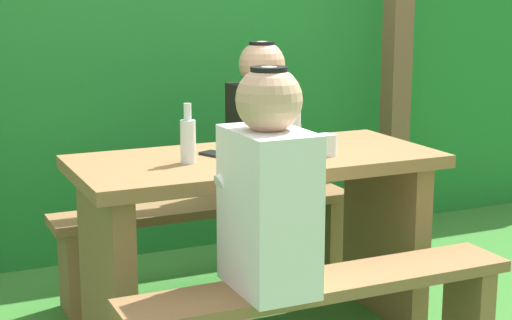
{
  "coord_description": "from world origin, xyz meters",
  "views": [
    {
      "loc": [
        -1.28,
        -2.79,
        1.38
      ],
      "look_at": [
        0.0,
        0.0,
        0.72
      ],
      "focal_mm": 57.26,
      "sensor_mm": 36.0,
      "label": 1
    }
  ],
  "objects_px": {
    "bench_near": "(322,312)",
    "person_black_coat": "(262,127)",
    "picnic_table": "(256,215)",
    "drinking_glass": "(327,145)",
    "person_white_shirt": "(268,188)",
    "bench_far": "(207,228)",
    "bottle_left": "(293,126)",
    "bottle_right": "(188,139)",
    "cell_phone": "(218,154)"
  },
  "relations": [
    {
      "from": "cell_phone",
      "to": "drinking_glass",
      "type": "bearing_deg",
      "value": -47.04
    },
    {
      "from": "bottle_right",
      "to": "person_white_shirt",
      "type": "bearing_deg",
      "value": -80.66
    },
    {
      "from": "person_black_coat",
      "to": "bottle_right",
      "type": "distance_m",
      "value": 0.8
    },
    {
      "from": "picnic_table",
      "to": "person_black_coat",
      "type": "bearing_deg",
      "value": 62.76
    },
    {
      "from": "bench_near",
      "to": "person_white_shirt",
      "type": "height_order",
      "value": "person_white_shirt"
    },
    {
      "from": "person_black_coat",
      "to": "bottle_left",
      "type": "height_order",
      "value": "person_black_coat"
    },
    {
      "from": "bottle_left",
      "to": "bottle_right",
      "type": "bearing_deg",
      "value": -168.99
    },
    {
      "from": "bench_near",
      "to": "bottle_right",
      "type": "bearing_deg",
      "value": 119.19
    },
    {
      "from": "bench_far",
      "to": "bottle_left",
      "type": "height_order",
      "value": "bottle_left"
    },
    {
      "from": "person_white_shirt",
      "to": "bench_near",
      "type": "bearing_deg",
      "value": -0.94
    },
    {
      "from": "drinking_glass",
      "to": "bench_near",
      "type": "bearing_deg",
      "value": -120.4
    },
    {
      "from": "picnic_table",
      "to": "bench_far",
      "type": "relative_size",
      "value": 1.0
    },
    {
      "from": "person_black_coat",
      "to": "drinking_glass",
      "type": "relative_size",
      "value": 8.63
    },
    {
      "from": "person_black_coat",
      "to": "bottle_right",
      "type": "bearing_deg",
      "value": -135.02
    },
    {
      "from": "bench_near",
      "to": "bench_far",
      "type": "xyz_separation_m",
      "value": [
        0.0,
        1.07,
        0.0
      ]
    },
    {
      "from": "bench_near",
      "to": "cell_phone",
      "type": "distance_m",
      "value": 0.75
    },
    {
      "from": "person_black_coat",
      "to": "cell_phone",
      "type": "relative_size",
      "value": 5.14
    },
    {
      "from": "picnic_table",
      "to": "drinking_glass",
      "type": "bearing_deg",
      "value": -25.44
    },
    {
      "from": "picnic_table",
      "to": "bottle_left",
      "type": "xyz_separation_m",
      "value": [
        0.19,
        0.07,
        0.33
      ]
    },
    {
      "from": "bench_near",
      "to": "drinking_glass",
      "type": "bearing_deg",
      "value": 59.6
    },
    {
      "from": "bench_near",
      "to": "cell_phone",
      "type": "relative_size",
      "value": 10.0
    },
    {
      "from": "bench_far",
      "to": "cell_phone",
      "type": "xyz_separation_m",
      "value": [
        -0.14,
        -0.48,
        0.44
      ]
    },
    {
      "from": "bench_near",
      "to": "person_black_coat",
      "type": "relative_size",
      "value": 1.95
    },
    {
      "from": "bench_near",
      "to": "drinking_glass",
      "type": "height_order",
      "value": "drinking_glass"
    },
    {
      "from": "picnic_table",
      "to": "cell_phone",
      "type": "xyz_separation_m",
      "value": [
        -0.14,
        0.05,
        0.24
      ]
    },
    {
      "from": "person_white_shirt",
      "to": "cell_phone",
      "type": "distance_m",
      "value": 0.59
    },
    {
      "from": "bottle_right",
      "to": "cell_phone",
      "type": "relative_size",
      "value": 1.58
    },
    {
      "from": "bench_far",
      "to": "person_black_coat",
      "type": "xyz_separation_m",
      "value": [
        0.27,
        -0.0,
        0.45
      ]
    },
    {
      "from": "person_white_shirt",
      "to": "bottle_left",
      "type": "xyz_separation_m",
      "value": [
        0.39,
        0.6,
        0.08
      ]
    },
    {
      "from": "drinking_glass",
      "to": "cell_phone",
      "type": "distance_m",
      "value": 0.42
    },
    {
      "from": "bench_far",
      "to": "bottle_left",
      "type": "distance_m",
      "value": 0.73
    },
    {
      "from": "bench_far",
      "to": "person_white_shirt",
      "type": "xyz_separation_m",
      "value": [
        -0.2,
        -1.07,
        0.45
      ]
    },
    {
      "from": "bench_far",
      "to": "bottle_left",
      "type": "xyz_separation_m",
      "value": [
        0.19,
        -0.47,
        0.53
      ]
    },
    {
      "from": "picnic_table",
      "to": "bottle_left",
      "type": "height_order",
      "value": "bottle_left"
    },
    {
      "from": "picnic_table",
      "to": "bench_near",
      "type": "height_order",
      "value": "picnic_table"
    },
    {
      "from": "drinking_glass",
      "to": "person_white_shirt",
      "type": "bearing_deg",
      "value": -137.1
    },
    {
      "from": "picnic_table",
      "to": "bottle_right",
      "type": "distance_m",
      "value": 0.43
    },
    {
      "from": "person_white_shirt",
      "to": "bottle_left",
      "type": "relative_size",
      "value": 3.03
    },
    {
      "from": "drinking_glass",
      "to": "bottle_left",
      "type": "xyz_separation_m",
      "value": [
        -0.06,
        0.18,
        0.05
      ]
    },
    {
      "from": "picnic_table",
      "to": "person_black_coat",
      "type": "relative_size",
      "value": 1.95
    },
    {
      "from": "picnic_table",
      "to": "person_black_coat",
      "type": "height_order",
      "value": "person_black_coat"
    },
    {
      "from": "person_black_coat",
      "to": "picnic_table",
      "type": "bearing_deg",
      "value": -117.24
    },
    {
      "from": "bench_near",
      "to": "person_white_shirt",
      "type": "bearing_deg",
      "value": 179.06
    },
    {
      "from": "drinking_glass",
      "to": "bench_far",
      "type": "bearing_deg",
      "value": 110.63
    },
    {
      "from": "drinking_glass",
      "to": "bottle_right",
      "type": "height_order",
      "value": "bottle_right"
    },
    {
      "from": "picnic_table",
      "to": "cell_phone",
      "type": "distance_m",
      "value": 0.28
    },
    {
      "from": "drinking_glass",
      "to": "bottle_right",
      "type": "relative_size",
      "value": 0.38
    },
    {
      "from": "drinking_glass",
      "to": "picnic_table",
      "type": "bearing_deg",
      "value": 154.56
    },
    {
      "from": "person_black_coat",
      "to": "bottle_right",
      "type": "xyz_separation_m",
      "value": [
        -0.56,
        -0.56,
        0.08
      ]
    },
    {
      "from": "picnic_table",
      "to": "bench_near",
      "type": "xyz_separation_m",
      "value": [
        0.0,
        -0.54,
        -0.2
      ]
    }
  ]
}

